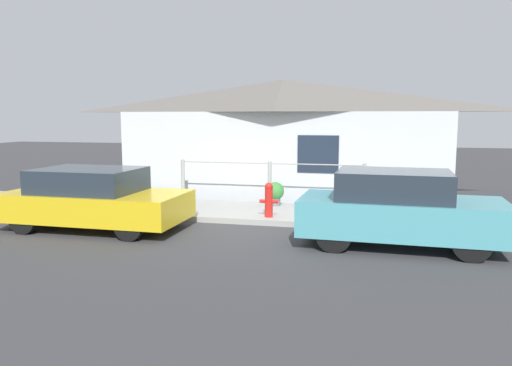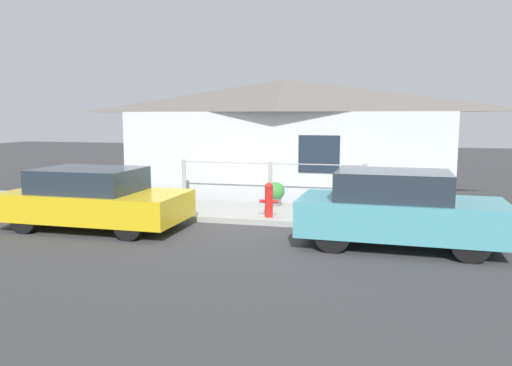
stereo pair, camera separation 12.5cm
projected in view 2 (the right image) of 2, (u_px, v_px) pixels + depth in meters
ground_plane at (249, 225)px, 10.98m from camera, size 60.00×60.00×0.00m
sidewalk at (261, 213)px, 12.06m from camera, size 24.00×2.27×0.13m
house at (284, 103)px, 14.32m from camera, size 9.64×2.23×3.43m
fence at (270, 180)px, 12.92m from camera, size 4.90×0.10×1.09m
car_left at (94, 198)px, 10.60m from camera, size 3.82×1.81×1.29m
car_right at (398, 209)px, 9.06m from camera, size 3.68×1.71×1.40m
fire_hydrant at (269, 199)px, 11.17m from camera, size 0.42×0.19×0.78m
potted_plant_near_hydrant at (276, 193)px, 12.64m from camera, size 0.46×0.46×0.60m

